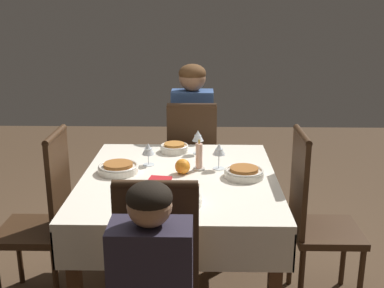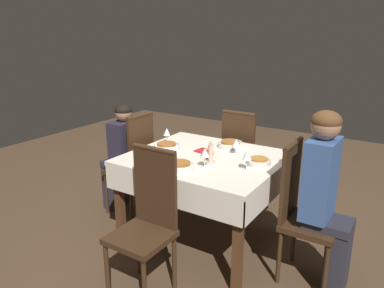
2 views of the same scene
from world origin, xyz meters
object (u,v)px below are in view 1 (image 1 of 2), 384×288
at_px(chair_east, 192,165).
at_px(wine_glass_east, 198,137).
at_px(chair_north, 44,214).
at_px(person_adult_denim, 192,137).
at_px(bowl_north, 118,168).
at_px(dining_table, 179,192).
at_px(orange_fruit, 183,166).
at_px(bowl_east, 174,148).
at_px(napkin_red_folded, 159,180).
at_px(wine_glass_south, 219,150).
at_px(bowl_west, 178,199).
at_px(chair_south, 314,214).
at_px(candle_centerpiece, 199,158).
at_px(bowl_south, 244,172).
at_px(wine_glass_west, 145,192).
at_px(wine_glass_north, 148,150).

xyz_separation_m(chair_east, wine_glass_east, (-0.41, -0.04, 0.33)).
bearing_deg(chair_north, person_adult_denim, 141.20).
bearing_deg(person_adult_denim, bowl_north, 66.82).
relative_size(dining_table, orange_fruit, 14.32).
relative_size(bowl_east, napkin_red_folded, 1.36).
height_order(chair_east, bowl_east, chair_east).
xyz_separation_m(bowl_east, wine_glass_south, (-0.32, -0.27, 0.08)).
xyz_separation_m(chair_east, orange_fruit, (-0.78, 0.04, 0.26)).
bearing_deg(chair_east, napkin_red_folded, 80.28).
xyz_separation_m(bowl_west, napkin_red_folded, (0.30, 0.11, -0.02)).
xyz_separation_m(dining_table, chair_north, (-0.03, 0.75, -0.13)).
height_order(chair_south, wine_glass_east, chair_south).
relative_size(chair_south, bowl_west, 4.51).
height_order(dining_table, bowl_west, bowl_west).
height_order(person_adult_denim, bowl_north, person_adult_denim).
bearing_deg(candle_centerpiece, bowl_south, -116.28).
distance_m(bowl_west, wine_glass_west, 0.19).
height_order(bowl_north, napkin_red_folded, bowl_north).
distance_m(chair_south, orange_fruit, 0.78).
bearing_deg(candle_centerpiece, chair_south, -100.25).
xyz_separation_m(chair_north, wine_glass_south, (0.15, -0.97, 0.33)).
relative_size(bowl_west, wine_glass_north, 1.69).
distance_m(wine_glass_west, candle_centerpiece, 0.64).
distance_m(chair_east, bowl_east, 0.47).
bearing_deg(wine_glass_north, wine_glass_west, -175.03).
xyz_separation_m(wine_glass_south, napkin_red_folded, (-0.21, 0.32, -0.10)).
distance_m(chair_south, bowl_east, 0.95).
bearing_deg(bowl_east, dining_table, -173.54).
bearing_deg(napkin_red_folded, bowl_west, -158.96).
distance_m(dining_table, person_adult_denim, 0.98).
bearing_deg(chair_east, candle_centerpiece, 94.33).
relative_size(dining_table, bowl_north, 5.36).
bearing_deg(bowl_west, wine_glass_north, 19.54).
bearing_deg(wine_glass_east, bowl_north, 129.28).
bearing_deg(chair_north, napkin_red_folded, 85.24).
relative_size(wine_glass_north, napkin_red_folded, 1.01).
xyz_separation_m(wine_glass_west, orange_fruit, (0.52, -0.15, -0.06)).
bearing_deg(bowl_west, chair_east, -1.94).
bearing_deg(person_adult_denim, orange_fruit, 87.75).
bearing_deg(chair_south, wine_glass_south, 76.14).
height_order(bowl_west, wine_glass_north, wine_glass_north).
xyz_separation_m(wine_glass_west, wine_glass_north, (0.66, 0.06, -0.01)).
distance_m(chair_south, candle_centerpiece, 0.71).
relative_size(dining_table, person_adult_denim, 0.96).
bearing_deg(bowl_south, wine_glass_east, 31.11).
bearing_deg(wine_glass_west, chair_east, -7.96).
relative_size(wine_glass_south, bowl_north, 0.67).
height_order(chair_north, napkin_red_folded, chair_north).
distance_m(dining_table, chair_south, 0.76).
xyz_separation_m(chair_south, wine_glass_south, (0.13, 0.53, 0.33)).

